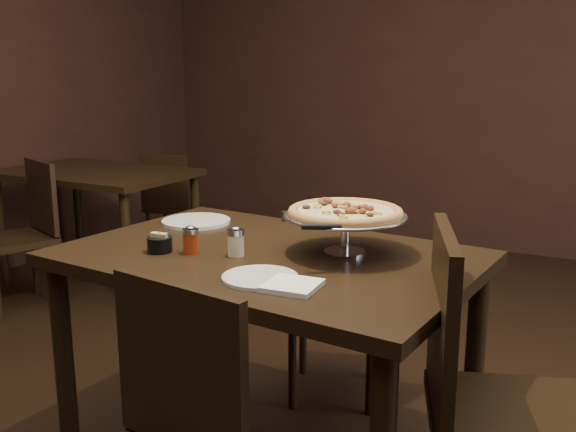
% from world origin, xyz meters
% --- Properties ---
extents(room, '(6.04, 7.04, 2.84)m').
position_xyz_m(room, '(0.06, 0.03, 1.40)').
color(room, black).
rests_on(room, ground).
extents(dining_table, '(1.41, 1.00, 0.83)m').
position_xyz_m(dining_table, '(-0.09, 0.05, 0.72)').
color(dining_table, black).
rests_on(dining_table, ground).
extents(background_table, '(1.23, 0.82, 0.77)m').
position_xyz_m(background_table, '(-2.20, 1.43, 0.67)').
color(background_table, black).
rests_on(background_table, ground).
extents(pizza_stand, '(0.41, 0.41, 0.17)m').
position_xyz_m(pizza_stand, '(0.14, 0.16, 0.97)').
color(pizza_stand, silver).
rests_on(pizza_stand, dining_table).
extents(parmesan_shaker, '(0.06, 0.06, 0.10)m').
position_xyz_m(parmesan_shaker, '(-0.16, -0.04, 0.88)').
color(parmesan_shaker, '#EFEBBA').
rests_on(parmesan_shaker, dining_table).
extents(pepper_flake_shaker, '(0.05, 0.05, 0.09)m').
position_xyz_m(pepper_flake_shaker, '(-0.30, -0.08, 0.88)').
color(pepper_flake_shaker, maroon).
rests_on(pepper_flake_shaker, dining_table).
extents(packet_caddy, '(0.08, 0.08, 0.06)m').
position_xyz_m(packet_caddy, '(-0.41, -0.12, 0.86)').
color(packet_caddy, black).
rests_on(packet_caddy, dining_table).
extents(napkin_stack, '(0.15, 0.15, 0.02)m').
position_xyz_m(napkin_stack, '(0.15, -0.24, 0.84)').
color(napkin_stack, white).
rests_on(napkin_stack, dining_table).
extents(plate_left, '(0.27, 0.27, 0.01)m').
position_xyz_m(plate_left, '(-0.55, 0.28, 0.84)').
color(plate_left, silver).
rests_on(plate_left, dining_table).
extents(plate_near, '(0.22, 0.22, 0.01)m').
position_xyz_m(plate_near, '(0.03, -0.21, 0.84)').
color(plate_near, silver).
rests_on(plate_near, dining_table).
extents(serving_spatula, '(0.15, 0.15, 0.02)m').
position_xyz_m(serving_spatula, '(0.15, -0.05, 0.96)').
color(serving_spatula, silver).
rests_on(serving_spatula, pizza_stand).
extents(chair_far, '(0.52, 0.52, 0.87)m').
position_xyz_m(chair_far, '(-0.11, 0.65, 0.48)').
color(chair_far, black).
rests_on(chair_far, ground).
extents(chair_side, '(0.60, 0.60, 1.01)m').
position_xyz_m(chair_side, '(0.66, -0.05, 0.55)').
color(chair_side, black).
rests_on(chair_side, ground).
extents(bg_chair_far, '(0.46, 0.46, 0.82)m').
position_xyz_m(bg_chair_far, '(-2.13, 2.12, 0.45)').
color(bg_chair_far, black).
rests_on(bg_chair_far, ground).
extents(bg_chair_near, '(0.54, 0.54, 0.89)m').
position_xyz_m(bg_chair_near, '(-2.24, 0.85, 0.49)').
color(bg_chair_near, black).
rests_on(bg_chair_near, ground).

